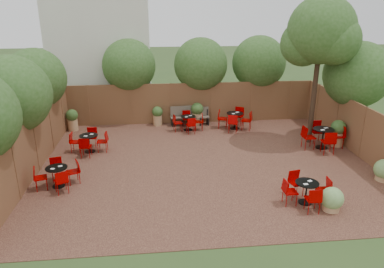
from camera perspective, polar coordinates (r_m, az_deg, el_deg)
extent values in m
plane|color=#354F23|center=(13.53, 2.18, -4.63)|extent=(80.00, 80.00, 0.00)
cube|color=#381B16|center=(13.52, 2.18, -4.59)|extent=(12.00, 10.00, 0.02)
cube|color=brown|center=(17.89, -0.03, 4.89)|extent=(12.00, 0.08, 2.00)
cube|color=brown|center=(13.69, -23.49, -1.52)|extent=(0.08, 10.00, 2.00)
cube|color=brown|center=(15.18, 25.27, 0.23)|extent=(0.08, 10.00, 2.00)
cube|color=silver|center=(20.44, -14.05, 14.72)|extent=(5.00, 4.00, 8.00)
sphere|color=#2C511A|center=(16.19, -23.39, 8.02)|extent=(2.46, 2.46, 2.46)
sphere|color=#2C511A|center=(13.37, -26.57, 5.57)|extent=(2.60, 2.60, 2.60)
sphere|color=#2C511A|center=(18.16, -9.89, 10.54)|extent=(2.58, 2.58, 2.58)
sphere|color=#2C511A|center=(18.16, 1.37, 10.87)|extent=(2.63, 2.63, 2.63)
sphere|color=#2C511A|center=(18.96, 10.49, 11.00)|extent=(2.70, 2.70, 2.70)
sphere|color=#2C511A|center=(16.72, 24.54, 8.50)|extent=(2.76, 2.76, 2.76)
cylinder|color=black|center=(15.66, 18.78, 7.18)|extent=(0.26, 0.26, 4.88)
sphere|color=#2C511A|center=(15.37, 19.69, 15.17)|extent=(2.63, 2.63, 2.63)
sphere|color=#2C511A|center=(15.58, 17.13, 13.50)|extent=(1.84, 1.84, 1.84)
sphere|color=#2C511A|center=(15.21, 21.59, 13.62)|extent=(1.92, 1.92, 1.92)
cube|color=brown|center=(17.57, -0.98, 2.73)|extent=(1.52, 0.59, 0.05)
cube|color=brown|center=(17.69, -1.05, 3.75)|extent=(1.49, 0.25, 0.45)
cube|color=black|center=(17.60, -3.16, 1.95)|extent=(0.10, 0.45, 0.40)
cube|color=black|center=(17.71, 1.19, 2.10)|extent=(0.10, 0.45, 0.40)
cube|color=brown|center=(17.63, 0.52, 2.66)|extent=(1.38, 0.48, 0.05)
cube|color=brown|center=(17.73, 0.46, 3.59)|extent=(1.36, 0.18, 0.41)
cube|color=black|center=(17.64, -1.47, 1.96)|extent=(0.08, 0.41, 0.36)
cube|color=black|center=(17.77, 2.49, 2.08)|extent=(0.08, 0.41, 0.36)
cylinder|color=black|center=(15.07, -15.74, -2.63)|extent=(0.42, 0.42, 0.03)
cylinder|color=black|center=(14.95, -15.86, -1.45)|extent=(0.05, 0.05, 0.66)
cylinder|color=black|center=(14.84, -15.98, -0.22)|extent=(0.72, 0.72, 0.03)
cube|color=white|center=(14.88, -15.51, -0.03)|extent=(0.13, 0.10, 0.01)
cube|color=white|center=(14.74, -16.42, -0.31)|extent=(0.13, 0.10, 0.01)
cylinder|color=black|center=(11.44, 17.34, -10.22)|extent=(0.40, 0.40, 0.03)
cylinder|color=black|center=(11.29, 17.51, -8.81)|extent=(0.05, 0.05, 0.63)
cylinder|color=black|center=(11.15, 17.68, -7.34)|extent=(0.69, 0.69, 0.03)
cube|color=white|center=(11.24, 18.06, -7.03)|extent=(0.13, 0.10, 0.01)
cube|color=white|center=(11.02, 17.47, -7.53)|extent=(0.13, 0.10, 0.01)
cylinder|color=black|center=(17.33, 6.68, 0.93)|extent=(0.45, 0.45, 0.03)
cylinder|color=black|center=(17.22, 6.73, 2.07)|extent=(0.05, 0.05, 0.72)
cylinder|color=black|center=(17.11, 6.78, 3.25)|extent=(0.78, 0.78, 0.03)
cube|color=white|center=(17.21, 7.12, 3.41)|extent=(0.17, 0.15, 0.02)
cube|color=white|center=(16.97, 6.53, 3.20)|extent=(0.17, 0.15, 0.02)
cylinder|color=black|center=(12.61, -20.23, -7.67)|extent=(0.40, 0.40, 0.03)
cylinder|color=black|center=(12.47, -20.40, -6.36)|extent=(0.05, 0.05, 0.63)
cylinder|color=black|center=(12.34, -20.58, -5.01)|extent=(0.68, 0.68, 0.03)
cube|color=white|center=(12.37, -20.02, -4.78)|extent=(0.15, 0.12, 0.01)
cube|color=white|center=(12.26, -21.11, -5.14)|extent=(0.15, 0.12, 0.01)
cylinder|color=black|center=(16.99, -0.60, 0.68)|extent=(0.40, 0.40, 0.03)
cylinder|color=black|center=(16.89, -0.61, 1.71)|extent=(0.05, 0.05, 0.64)
cylinder|color=black|center=(16.79, -0.61, 2.77)|extent=(0.69, 0.69, 0.03)
cube|color=white|center=(16.87, -0.27, 2.92)|extent=(0.13, 0.10, 0.01)
cube|color=white|center=(16.68, -0.89, 2.72)|extent=(0.13, 0.10, 0.01)
cylinder|color=black|center=(15.81, 19.70, -2.00)|extent=(0.49, 0.49, 0.03)
cylinder|color=black|center=(15.68, 19.86, -0.67)|extent=(0.06, 0.06, 0.77)
cylinder|color=black|center=(15.55, 20.03, 0.70)|extent=(0.84, 0.84, 0.03)
cube|color=white|center=(15.68, 20.34, 0.91)|extent=(0.16, 0.11, 0.02)
cube|color=white|center=(15.39, 19.87, 0.62)|extent=(0.16, 0.11, 0.02)
cylinder|color=tan|center=(17.71, -5.43, 2.16)|extent=(0.42, 0.42, 0.49)
sphere|color=#2C511A|center=(17.59, -5.47, 3.51)|extent=(0.51, 0.51, 0.51)
cylinder|color=tan|center=(17.73, 0.81, 2.41)|extent=(0.50, 0.50, 0.57)
sphere|color=#2C511A|center=(17.58, 0.82, 3.98)|extent=(0.59, 0.59, 0.59)
cylinder|color=tan|center=(17.78, -18.22, 1.38)|extent=(0.46, 0.46, 0.53)
sphere|color=#2C511A|center=(17.65, -18.38, 2.82)|extent=(0.55, 0.55, 0.55)
cylinder|color=tan|center=(16.18, 21.81, -0.75)|extent=(0.50, 0.50, 0.58)
sphere|color=#2C511A|center=(16.02, 22.04, 0.98)|extent=(0.60, 0.60, 0.60)
cylinder|color=tan|center=(11.27, 21.01, -10.61)|extent=(0.47, 0.47, 0.22)
sphere|color=#6C964E|center=(11.15, 21.18, -9.41)|extent=(0.65, 0.65, 0.65)
cylinder|color=tan|center=(13.76, 27.85, -6.02)|extent=(0.50, 0.50, 0.23)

